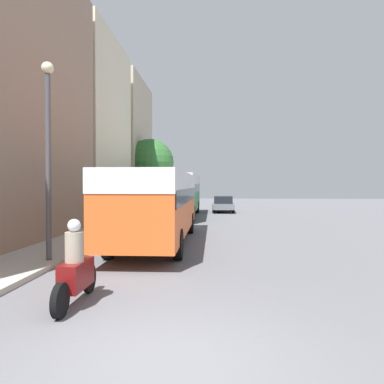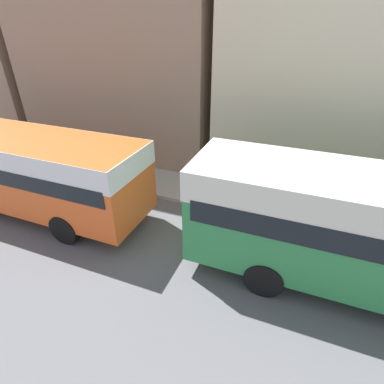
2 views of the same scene
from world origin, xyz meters
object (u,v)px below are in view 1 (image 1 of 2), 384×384
Objects in this scene: bus_lead at (158,198)px; motorcycle_behind_lead at (76,271)px; bus_following at (181,189)px; car_crossing at (223,204)px.

motorcycle_behind_lead is (-0.50, -7.85, -1.19)m from bus_lead.
bus_following reaches higher than car_crossing.
car_crossing is at bearing 54.98° from bus_following.
bus_lead is 2.42× the size of car_crossing.
bus_lead is 18.03m from car_crossing.
bus_following is at bearing 89.20° from motorcycle_behind_lead.
bus_lead is 0.92× the size of bus_following.
bus_following reaches higher than bus_lead.
motorcycle_behind_lead is 25.83m from car_crossing.
bus_lead reaches higher than car_crossing.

